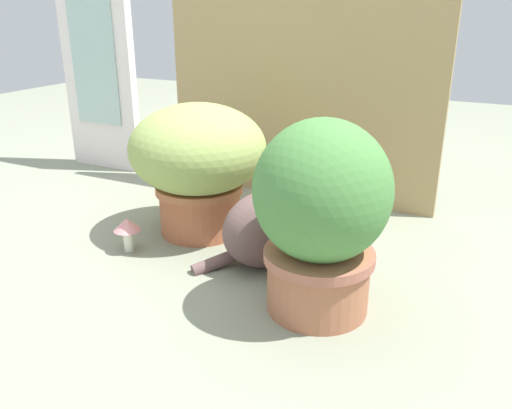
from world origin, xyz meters
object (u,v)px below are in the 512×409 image
at_px(grass_planter, 198,160).
at_px(cat, 273,224).
at_px(leafy_planter, 321,213).
at_px(mushroom_ornament_pink, 127,227).

xyz_separation_m(grass_planter, cat, (0.30, -0.11, -0.12)).
relative_size(grass_planter, leafy_planter, 0.91).
distance_m(grass_planter, cat, 0.34).
relative_size(leafy_planter, cat, 1.44).
xyz_separation_m(leafy_planter, mushroom_ornament_pink, (-0.61, 0.05, -0.17)).
bearing_deg(mushroom_ornament_pink, leafy_planter, -4.68).
xyz_separation_m(cat, mushroom_ornament_pink, (-0.42, -0.11, -0.05)).
height_order(grass_planter, leafy_planter, leafy_planter).
distance_m(leafy_planter, mushroom_ornament_pink, 0.63).
bearing_deg(cat, grass_planter, 160.62).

